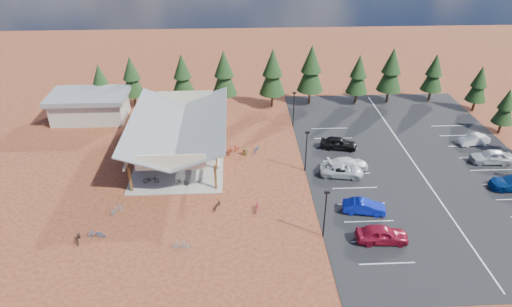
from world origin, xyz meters
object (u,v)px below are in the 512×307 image
object	(u,v)px
bike_8	(78,238)
car_4	(339,143)
bike_3	(170,125)
car_2	(342,170)
lamp_post_0	(325,211)
trash_bin_0	(219,155)
lamp_post_2	(294,107)
bike_pavilion	(179,126)
bike_16	(224,153)
bike_2	(171,138)
bike_6	(188,147)
bike_9	(117,209)
lamp_post_1	(306,149)
bike_0	(151,179)
bike_10	(96,234)
bike_4	(181,182)
car_9	(473,140)
bike_13	(181,245)
bike_15	(233,149)
bike_14	(257,149)
bike_11	(257,207)
bike_5	(186,156)
bike_12	(217,205)
car_3	(348,164)
outbuilding	(90,106)
car_1	(364,207)
car_8	(491,157)
bike_1	(148,165)
trash_bin_1	(245,152)
bike_7	(203,127)

from	to	relation	value
bike_8	car_4	distance (m)	32.70
bike_3	car_2	bearing A→B (deg)	-126.06
lamp_post_0	trash_bin_0	size ratio (longest dim) A/B	5.71
bike_3	lamp_post_2	bearing A→B (deg)	-94.11
bike_pavilion	bike_16	distance (m)	6.48
bike_2	car_2	xyz separation A→B (m)	(20.68, -9.51, 0.18)
bike_6	bike_9	world-z (taller)	bike_9
bike_3	lamp_post_1	bearing A→B (deg)	-128.94
bike_0	bike_10	size ratio (longest dim) A/B	1.01
bike_4	bike_16	distance (m)	8.02
car_2	car_9	xyz separation A→B (m)	(18.75, 6.76, -0.03)
bike_13	bike_15	bearing A→B (deg)	165.84
lamp_post_1	bike_pavilion	bearing A→B (deg)	161.57
bike_14	bike_13	bearing A→B (deg)	-91.22
lamp_post_0	bike_11	bearing A→B (deg)	143.65
bike_5	bike_12	bearing A→B (deg)	-141.08
trash_bin_0	bike_10	xyz separation A→B (m)	(-11.26, -14.59, 0.01)
lamp_post_1	car_3	xyz separation A→B (m)	(5.06, 0.07, -2.23)
outbuilding	bike_6	bearing A→B (deg)	-35.01
bike_8	car_1	bearing A→B (deg)	-3.60
lamp_post_2	bike_0	size ratio (longest dim) A/B	2.89
bike_9	bike_16	size ratio (longest dim) A/B	0.99
bike_4	bike_14	size ratio (longest dim) A/B	1.12
lamp_post_1	bike_12	distance (m)	12.68
bike_9	car_8	bearing A→B (deg)	-132.81
bike_4	bike_3	bearing A→B (deg)	31.18
bike_16	car_3	world-z (taller)	car_3
bike_11	bike_1	bearing A→B (deg)	157.65
trash_bin_0	bike_4	distance (m)	7.22
trash_bin_1	bike_2	size ratio (longest dim) A/B	0.52
bike_7	car_9	xyz separation A→B (m)	(35.37, -5.84, 0.17)
bike_9	car_3	size ratio (longest dim) A/B	0.32
lamp_post_2	bike_14	world-z (taller)	lamp_post_2
car_8	bike_3	bearing A→B (deg)	-102.63
bike_3	bike_4	bearing A→B (deg)	-172.49
bike_16	bike_10	bearing A→B (deg)	-39.96
bike_16	bike_1	bearing A→B (deg)	-74.60
car_2	car_4	world-z (taller)	car_4
bike_3	bike_14	bearing A→B (deg)	-125.63
bike_pavilion	car_3	xyz separation A→B (m)	(20.06, -4.93, -3.08)
bike_2	car_1	xyz separation A→B (m)	(21.43, -16.71, 0.20)
lamp_post_2	car_2	xyz separation A→B (m)	(4.05, -13.32, -2.24)
bike_11	bike_0	bearing A→B (deg)	166.92
outbuilding	trash_bin_0	bearing A→B (deg)	-33.77
car_4	bike_3	bearing A→B (deg)	84.53
lamp_post_1	bike_3	size ratio (longest dim) A/B	3.03
bike_2	bike_4	distance (m)	11.00
outbuilding	trash_bin_1	world-z (taller)	outbuilding
trash_bin_0	bike_11	bearing A→B (deg)	-69.20
bike_pavilion	car_2	world-z (taller)	bike_pavilion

